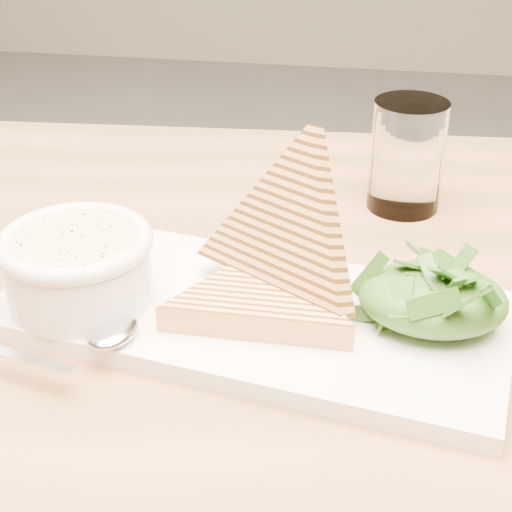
% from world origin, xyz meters
% --- Properties ---
extents(table_top, '(1.25, 0.88, 0.04)m').
position_xyz_m(table_top, '(0.21, -0.13, 0.71)').
color(table_top, '#9E653F').
rests_on(table_top, ground).
extents(table_leg_bl, '(0.06, 0.06, 0.69)m').
position_xyz_m(table_leg_bl, '(-0.34, 0.22, 0.34)').
color(table_leg_bl, '#9E653F').
rests_on(table_leg_bl, ground).
extents(platter, '(0.42, 0.25, 0.02)m').
position_xyz_m(platter, '(0.10, -0.17, 0.74)').
color(platter, white).
rests_on(platter, table_top).
extents(soup_bowl, '(0.11, 0.11, 0.05)m').
position_xyz_m(soup_bowl, '(-0.03, -0.18, 0.77)').
color(soup_bowl, white).
rests_on(soup_bowl, platter).
extents(soup, '(0.10, 0.10, 0.01)m').
position_xyz_m(soup, '(-0.03, -0.18, 0.79)').
color(soup, '#DACD87').
rests_on(soup, soup_bowl).
extents(bowl_rim, '(0.12, 0.12, 0.01)m').
position_xyz_m(bowl_rim, '(-0.03, -0.18, 0.80)').
color(bowl_rim, white).
rests_on(bowl_rim, soup_bowl).
extents(sandwich_flat, '(0.17, 0.17, 0.02)m').
position_xyz_m(sandwich_flat, '(0.11, -0.17, 0.75)').
color(sandwich_flat, tan).
rests_on(sandwich_flat, platter).
extents(sandwich_lean, '(0.23, 0.22, 0.19)m').
position_xyz_m(sandwich_lean, '(0.12, -0.14, 0.80)').
color(sandwich_lean, tan).
rests_on(sandwich_lean, sandwich_flat).
extents(salad_base, '(0.11, 0.09, 0.04)m').
position_xyz_m(salad_base, '(0.24, -0.17, 0.77)').
color(salad_base, '#1A3E0F').
rests_on(salad_base, platter).
extents(arugula_pile, '(0.11, 0.10, 0.05)m').
position_xyz_m(arugula_pile, '(0.24, -0.17, 0.77)').
color(arugula_pile, '#356821').
rests_on(arugula_pile, platter).
extents(spoon_bowl, '(0.04, 0.05, 0.01)m').
position_xyz_m(spoon_bowl, '(0.01, -0.23, 0.75)').
color(spoon_bowl, silver).
rests_on(spoon_bowl, platter).
extents(spoon_handle, '(0.12, 0.03, 0.00)m').
position_xyz_m(spoon_handle, '(-0.06, -0.26, 0.75)').
color(spoon_handle, silver).
rests_on(spoon_handle, platter).
extents(glass_near, '(0.07, 0.07, 0.11)m').
position_xyz_m(glass_near, '(0.22, 0.06, 0.78)').
color(glass_near, white).
rests_on(glass_near, table_top).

